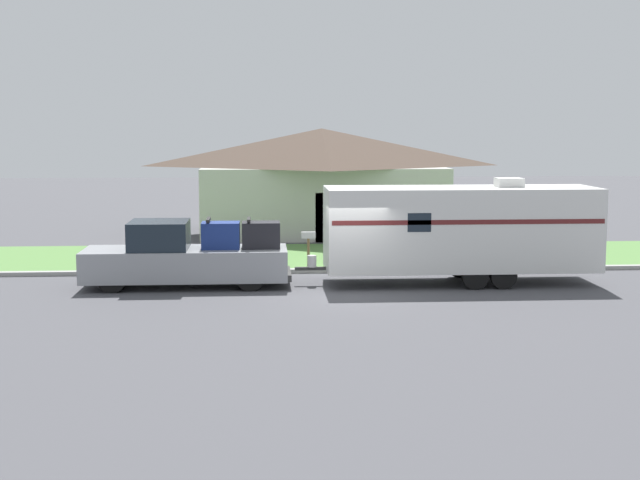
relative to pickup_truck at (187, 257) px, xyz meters
name	(u,v)px	position (x,y,z in m)	size (l,w,h in m)	color
ground_plane	(346,293)	(4.76, -1.45, -0.92)	(120.00, 120.00, 0.00)	#47474C
curb_strip	(335,270)	(4.76, 2.30, -0.85)	(80.00, 0.30, 0.14)	#999993
lawn_strip	(327,256)	(4.76, 5.95, -0.90)	(80.00, 7.00, 0.03)	#568442
house_across_street	(322,179)	(5.07, 13.48, 1.55)	(11.56, 7.30, 4.78)	#B2B2A8
pickup_truck	(187,257)	(0.00, 0.00, 0.00)	(6.28, 2.08, 2.09)	black
travel_trailer	(460,228)	(8.45, 0.00, 0.80)	(9.33, 2.46, 3.28)	black
mailbox	(308,241)	(3.88, 3.01, 0.08)	(0.48, 0.20, 1.30)	brown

